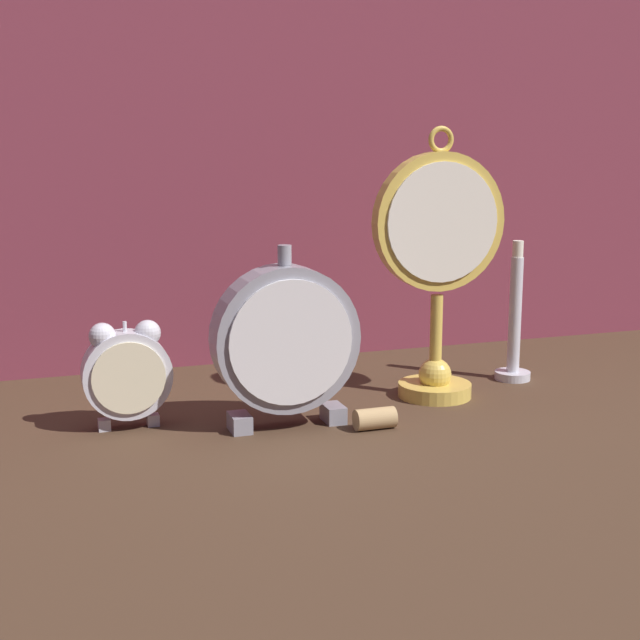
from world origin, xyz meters
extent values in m
plane|color=#422D1E|center=(0.00, 0.00, 0.00)|extent=(4.00, 4.00, 0.00)
cube|color=brown|center=(0.00, 0.33, 0.38)|extent=(1.77, 0.01, 0.77)
cylinder|color=gold|center=(0.14, 0.09, 0.01)|extent=(0.08, 0.08, 0.02)
sphere|color=gold|center=(0.14, 0.09, 0.03)|extent=(0.04, 0.04, 0.04)
cylinder|color=gold|center=(0.14, 0.09, 0.07)|extent=(0.01, 0.01, 0.10)
cylinder|color=gold|center=(0.14, 0.09, 0.20)|extent=(0.15, 0.02, 0.15)
cylinder|color=silver|center=(0.14, 0.08, 0.20)|extent=(0.13, 0.00, 0.13)
torus|color=gold|center=(0.14, 0.09, 0.29)|extent=(0.03, 0.01, 0.03)
cube|color=silver|center=(-0.23, 0.08, 0.01)|extent=(0.01, 0.01, 0.01)
cube|color=silver|center=(-0.18, 0.08, 0.01)|extent=(0.01, 0.01, 0.01)
cylinder|color=silver|center=(-0.21, 0.08, 0.06)|extent=(0.09, 0.03, 0.09)
cylinder|color=beige|center=(-0.21, 0.07, 0.06)|extent=(0.07, 0.00, 0.07)
sphere|color=silver|center=(-0.23, 0.08, 0.10)|extent=(0.03, 0.03, 0.03)
sphere|color=silver|center=(-0.18, 0.08, 0.10)|extent=(0.03, 0.03, 0.03)
cylinder|color=silver|center=(-0.21, 0.08, 0.10)|extent=(0.00, 0.00, 0.02)
cube|color=gray|center=(-0.10, 0.04, 0.01)|extent=(0.02, 0.03, 0.02)
cube|color=gray|center=(0.00, 0.04, 0.01)|extent=(0.02, 0.03, 0.02)
cylinder|color=gray|center=(-0.05, 0.04, 0.09)|extent=(0.15, 0.04, 0.15)
cylinder|color=silver|center=(-0.05, 0.02, 0.09)|extent=(0.13, 0.00, 0.13)
cylinder|color=gray|center=(-0.05, 0.04, 0.18)|extent=(0.01, 0.01, 0.02)
cylinder|color=silver|center=(0.27, 0.13, 0.01)|extent=(0.04, 0.04, 0.01)
cylinder|color=silver|center=(0.27, 0.13, 0.08)|extent=(0.02, 0.02, 0.14)
cylinder|color=silver|center=(0.27, 0.13, 0.16)|extent=(0.01, 0.01, 0.02)
cylinder|color=tan|center=(0.03, 0.00, 0.01)|extent=(0.04, 0.02, 0.02)
camera|label=1|loc=(-0.30, -0.80, 0.29)|focal=50.00mm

